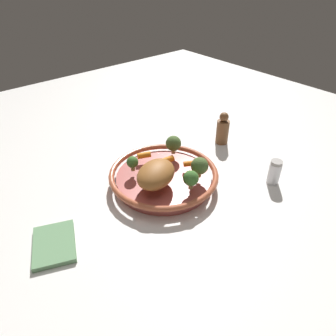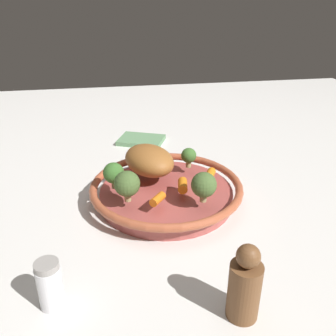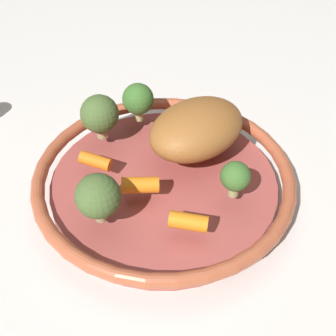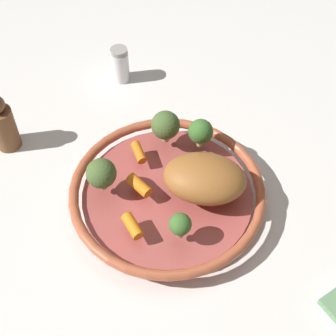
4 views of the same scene
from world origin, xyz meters
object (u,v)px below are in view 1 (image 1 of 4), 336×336
baby_carrot_back (167,160)px  broccoli_floret_mid (200,166)px  baby_carrot_left (190,164)px  broccoli_floret_small (173,144)px  broccoli_floret_edge (132,162)px  serving_bowl (164,177)px  salt_shaker (274,172)px  dish_towel (54,244)px  pepper_mill (223,130)px  broccoli_floret_large (191,178)px  baby_carrot_right (144,155)px  roast_chicken_piece (156,174)px

baby_carrot_back → broccoli_floret_mid: broccoli_floret_mid is taller
baby_carrot_left → broccoli_floret_small: (0.09, -0.01, 0.03)m
baby_carrot_left → broccoli_floret_edge: bearing=57.0°
serving_bowl → broccoli_floret_mid: 0.13m
salt_shaker → dish_towel: (0.21, 0.66, -0.03)m
baby_carrot_left → pepper_mill: pepper_mill is taller
baby_carrot_back → broccoli_floret_large: broccoli_floret_large is taller
baby_carrot_right → broccoli_floret_small: 0.11m
baby_carrot_left → roast_chicken_piece: bearing=89.5°
serving_bowl → broccoli_floret_large: size_ratio=5.85×
serving_bowl → baby_carrot_left: size_ratio=8.25×
baby_carrot_left → broccoli_floret_large: size_ratio=0.71×
broccoli_floret_edge → dish_towel: size_ratio=0.35×
baby_carrot_back → broccoli_floret_edge: 0.12m
broccoli_floret_large → baby_carrot_left: bearing=-43.3°
baby_carrot_right → broccoli_floret_edge: (-0.03, 0.07, 0.02)m
pepper_mill → dish_towel: 0.73m
baby_carrot_back → pepper_mill: (0.03, -0.31, -0.00)m
roast_chicken_piece → baby_carrot_left: (-0.00, -0.14, -0.02)m
roast_chicken_piece → baby_carrot_back: roast_chicken_piece is taller
broccoli_floret_mid → dish_towel: size_ratio=0.47×
broccoli_floret_mid → broccoli_floret_small: (0.15, -0.03, -0.00)m
broccoli_floret_small → broccoli_floret_large: bearing=153.3°
broccoli_floret_large → baby_carrot_back: bearing=-13.1°
serving_bowl → dish_towel: bearing=92.6°
roast_chicken_piece → broccoli_floret_mid: bearing=-116.7°
baby_carrot_right → salt_shaker: (-0.33, -0.28, -0.02)m
broccoli_floret_edge → baby_carrot_right: bearing=-64.1°
roast_chicken_piece → broccoli_floret_small: (0.09, -0.15, 0.00)m
baby_carrot_back → pepper_mill: pepper_mill is taller
broccoli_floret_large → salt_shaker: (-0.11, -0.27, -0.04)m
serving_bowl → baby_carrot_left: 0.10m
baby_carrot_back → dish_towel: baby_carrot_back is taller
broccoli_floret_large → broccoli_floret_small: 0.20m
broccoli_floret_large → broccoli_floret_mid: (0.03, -0.06, 0.00)m
broccoli_floret_large → dish_towel: (0.10, 0.39, -0.08)m
baby_carrot_back → baby_carrot_left: bearing=-143.8°
broccoli_floret_large → pepper_mill: bearing=-63.0°
broccoli_floret_small → pepper_mill: size_ratio=0.51×
baby_carrot_left → dish_towel: 0.47m
roast_chicken_piece → baby_carrot_left: 0.14m
baby_carrot_right → broccoli_floret_mid: size_ratio=0.67×
serving_bowl → baby_carrot_right: 0.11m
broccoli_floret_mid → pepper_mill: size_ratio=0.52×
baby_carrot_left → broccoli_floret_small: 0.10m
roast_chicken_piece → pepper_mill: bearing=-77.7°
pepper_mill → baby_carrot_right: bearing=82.1°
baby_carrot_back → broccoli_floret_edge: (0.04, 0.11, 0.02)m
roast_chicken_piece → broccoli_floret_large: 0.11m
baby_carrot_left → broccoli_floret_mid: broccoli_floret_mid is taller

